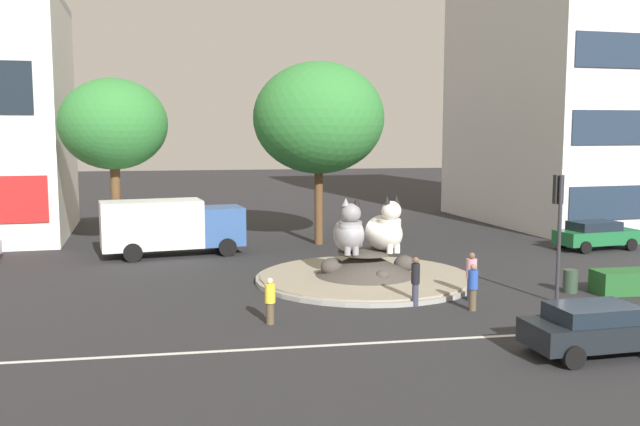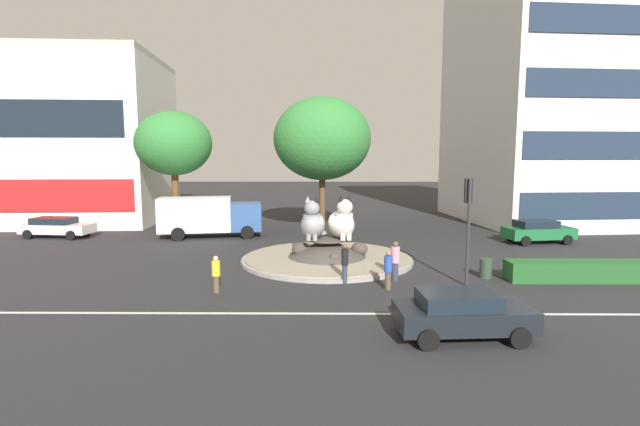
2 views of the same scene
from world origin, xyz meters
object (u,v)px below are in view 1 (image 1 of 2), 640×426
cat_statue_white (385,230)px  office_tower (603,32)px  second_tree_near_tower (319,118)px  pedestrian_yellow_shirt (270,300)px  cat_statue_grey (349,232)px  pedestrian_blue_shirt (473,286)px  pedestrian_black_shirt (415,280)px  hatchback_near_shophouse (596,234)px  litter_bin (570,281)px  delivery_box_truck (170,225)px  pedestrian_pink_shirt (471,275)px  broadleaf_tree_behind_island (113,125)px  sedan_on_far_lane (597,328)px  traffic_light_mast (559,214)px

cat_statue_white → office_tower: office_tower is taller
second_tree_near_tower → pedestrian_yellow_shirt: bearing=-105.5°
cat_statue_grey → pedestrian_blue_shirt: (3.31, -5.10, -1.24)m
pedestrian_black_shirt → hatchback_near_shophouse: bearing=-64.7°
cat_statue_grey → litter_bin: 8.86m
second_tree_near_tower → delivery_box_truck: bearing=-164.2°
pedestrian_pink_shirt → delivery_box_truck: 16.01m
pedestrian_yellow_shirt → pedestrian_pink_shirt: size_ratio=0.86×
broadleaf_tree_behind_island → pedestrian_black_shirt: bearing=-48.8°
cat_statue_grey → pedestrian_yellow_shirt: 6.93m
cat_statue_grey → office_tower: bearing=130.9°
cat_statue_white → litter_bin: cat_statue_white is taller
litter_bin → pedestrian_yellow_shirt: bearing=-168.5°
cat_statue_grey → cat_statue_white: 1.56m
litter_bin → delivery_box_truck: bearing=145.1°
cat_statue_grey → pedestrian_blue_shirt: bearing=35.5°
cat_statue_white → pedestrian_pink_shirt: 4.58m
office_tower → delivery_box_truck: size_ratio=3.54×
sedan_on_far_lane → delivery_box_truck: 21.84m
traffic_light_mast → pedestrian_black_shirt: size_ratio=2.61×
pedestrian_yellow_shirt → traffic_light_mast: bearing=-173.2°
broadleaf_tree_behind_island → pedestrian_yellow_shirt: broadleaf_tree_behind_island is taller
second_tree_near_tower → sedan_on_far_lane: size_ratio=2.32×
second_tree_near_tower → pedestrian_blue_shirt: second_tree_near_tower is taller
office_tower → traffic_light_mast: bearing=-129.7°
pedestrian_pink_shirt → litter_bin: bearing=-85.3°
second_tree_near_tower → delivery_box_truck: (-7.89, -2.24, -5.34)m
cat_statue_white → pedestrian_pink_shirt: (2.27, -3.80, -1.19)m
office_tower → pedestrian_pink_shirt: (-17.23, -20.31, -11.82)m
second_tree_near_tower → litter_bin: size_ratio=11.00×
cat_statue_white → pedestrian_blue_shirt: bearing=0.8°
office_tower → pedestrian_yellow_shirt: bearing=-143.9°
cat_statue_white → pedestrian_black_shirt: 4.43m
office_tower → broadleaf_tree_behind_island: bearing=-172.3°
broadleaf_tree_behind_island → sedan_on_far_lane: broadleaf_tree_behind_island is taller
pedestrian_pink_shirt → hatchback_near_shophouse: bearing=-51.0°
traffic_light_mast → office_tower: size_ratio=0.18×
pedestrian_pink_shirt → litter_bin: size_ratio=2.00×
traffic_light_mast → broadleaf_tree_behind_island: bearing=54.0°
sedan_on_far_lane → delivery_box_truck: bearing=120.5°
cat_statue_white → pedestrian_black_shirt: (-0.03, -4.27, -1.17)m
pedestrian_yellow_shirt → pedestrian_blue_shirt: bearing=-175.5°
sedan_on_far_lane → cat_statue_white: bearing=103.8°
pedestrian_yellow_shirt → pedestrian_black_shirt: 5.57m
litter_bin → cat_statue_grey: bearing=158.7°
cat_statue_white → hatchback_near_shophouse: 14.19m
traffic_light_mast → office_tower: bearing=-31.4°
traffic_light_mast → broadleaf_tree_behind_island: 22.01m
pedestrian_pink_shirt → litter_bin: pedestrian_pink_shirt is taller
second_tree_near_tower → pedestrian_black_shirt: (1.06, -14.08, -5.91)m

